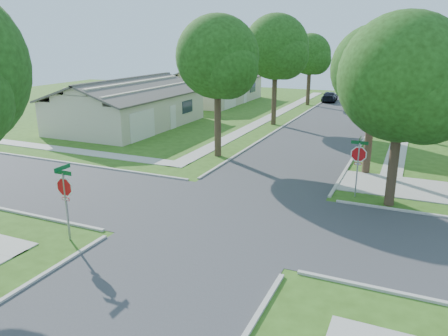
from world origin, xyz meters
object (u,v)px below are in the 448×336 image
Objects in this scene: stop_sign_sw at (65,190)px; house_nw_near at (129,109)px; tree_ne_corner at (404,84)px; house_nw_far at (212,89)px; tree_w_mid at (276,50)px; tree_e_near at (376,73)px; car_curb_west at (330,97)px; tree_w_near at (218,61)px; tree_w_far at (311,56)px; car_curb_east at (368,104)px; tree_e_mid at (392,54)px; tree_e_far at (400,53)px; stop_sign_ne at (358,157)px.

house_nw_near is at bearing 119.83° from stop_sign_sw.
tree_ne_corner reaches higher than house_nw_far.
tree_e_near is at bearing -51.95° from tree_w_mid.
car_curb_west is (13.07, 22.92, -0.91)m from house_nw_near.
tree_w_near is 25.01m from tree_w_far.
car_curb_east is at bearing 57.93° from tree_w_mid.
tree_w_far is 31.77m from tree_ne_corner.
stop_sign_sw is at bearing -90.13° from tree_w_mid.
tree_e_mid reaches higher than car_curb_east.
tree_e_far reaches higher than car_curb_east.
tree_w_far is 8.57m from car_curb_east.
stop_sign_ne is at bearing -90.99° from car_curb_east.
tree_w_far is at bearing 107.70° from stop_sign_ne.
tree_ne_corner reaches higher than car_curb_east.
tree_e_near is 21.98m from house_nw_near.
house_nw_near is at bearing -137.50° from tree_e_far.
tree_w_near is 29.48m from car_curb_west.
tree_e_far reaches higher than house_nw_near.
tree_e_near is 0.95× the size of tree_e_far.
stop_sign_sw reaches higher than car_curb_east.
tree_ne_corner is at bearing -51.19° from house_nw_far.
tree_e_mid is 12.47m from car_curb_east.
stop_sign_sw is 0.36× the size of tree_e_near.
tree_w_mid is 13.77m from house_nw_near.
stop_sign_sw is 27.71m from tree_e_mid.
tree_w_near reaches higher than tree_e_far.
stop_sign_sw is 0.34× the size of tree_ne_corner.
house_nw_near reaches higher than car_curb_east.
tree_w_near is (0.06, 13.71, 4.08)m from stop_sign_sw.
tree_w_far is 1.94× the size of car_curb_west.
stop_sign_ne is 34.11m from car_curb_west.
house_nw_far is at bearing 127.16° from stop_sign_ne.
tree_e_mid is 16.06m from tree_w_far.
stop_sign_sw is 0.33× the size of tree_w_near.
tree_e_near is at bearing -90.00° from tree_e_far.
tree_w_mid is 1.19× the size of tree_w_far.
tree_w_far is at bearing 10.05° from house_nw_far.
tree_e_near is 1.03× the size of tree_w_far.
tree_ne_corner is 25.15m from house_nw_near.
car_curb_east is (-2.56, 10.91, -5.46)m from tree_e_mid.
car_curb_east is 1.12× the size of car_curb_west.
tree_w_near is 1.04× the size of tree_ne_corner.
tree_w_near is at bearing -27.83° from house_nw_near.
tree_e_mid is 0.96× the size of tree_w_mid.
tree_e_mid is 15.25m from tree_w_near.
house_nw_near is at bearing 56.23° from car_curb_west.
tree_w_mid is at bearing -128.32° from car_curb_east.
tree_e_mid is at bearing 95.45° from tree_ne_corner.
stop_sign_ne is 5.62m from tree_e_near.
house_nw_far is at bearing 152.09° from tree_e_mid.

